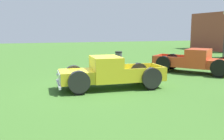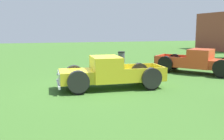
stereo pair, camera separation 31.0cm
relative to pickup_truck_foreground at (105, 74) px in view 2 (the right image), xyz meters
name	(u,v)px [view 2 (the right image)]	position (x,y,z in m)	size (l,w,h in m)	color
ground_plane	(93,88)	(-0.27, -0.54, -0.74)	(80.00, 80.00, 0.00)	#3D6B28
pickup_truck_foreground	(105,74)	(0.00, 0.00, 0.00)	(2.08, 5.14, 1.56)	yellow
pickup_truck_behind_left	(201,62)	(-2.41, 6.92, 0.01)	(5.05, 4.74, 1.57)	#D14723
trash_can	(121,57)	(-8.73, 3.55, -0.26)	(0.59, 0.59, 0.95)	#4C4C51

